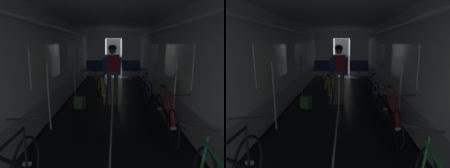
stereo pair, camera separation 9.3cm
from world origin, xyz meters
The scene contains 8 objects.
train_car_shell centered at (0.00, 3.60, 1.70)m, with size 3.14×12.34×2.57m.
bench_seat_far_left centered at (-0.90, 8.07, 0.57)m, with size 0.98×0.51×0.95m.
bench_seat_far_right centered at (0.90, 8.07, 0.57)m, with size 0.98×0.51×0.95m.
bicycle_red centered at (1.08, 1.97, 0.38)m, with size 0.44×1.69×0.94m.
bicycle_blue centered at (1.06, 4.46, 0.38)m, with size 0.44×1.69×0.95m.
person_cyclist_aisle centered at (0.01, 3.83, 1.07)m, with size 0.56×0.44×1.73m.
bicycle_yellow_in_aisle centered at (-0.34, 4.09, 0.38)m, with size 0.61×1.66×0.95m.
backpack_on_floor centered at (-0.90, 3.49, 0.17)m, with size 0.26×0.20×0.34m, color #3D703D.
Camera 2 is at (0.16, -1.69, 1.76)m, focal length 31.19 mm.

